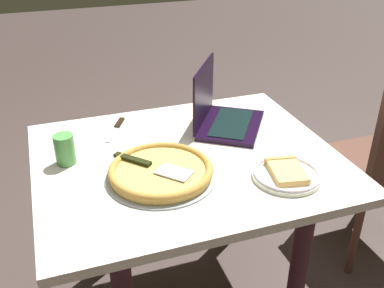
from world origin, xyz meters
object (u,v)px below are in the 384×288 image
object	(u,v)px
dining_table	(187,184)
laptop	(222,114)
table_knife	(117,127)
pizza_plate	(287,174)
drink_cup	(65,149)
pizza_tray	(161,171)

from	to	relation	value
dining_table	laptop	xyz separation A→B (m)	(-0.21, -0.18, 0.17)
dining_table	table_knife	xyz separation A→B (m)	(0.19, -0.30, 0.12)
laptop	table_knife	distance (m)	0.42
pizza_plate	table_knife	bearing A→B (deg)	-49.51
drink_cup	laptop	bearing A→B (deg)	-172.02
laptop	pizza_plate	size ratio (longest dim) A/B	1.69
pizza_plate	table_knife	size ratio (longest dim) A/B	1.19
dining_table	pizza_tray	xyz separation A→B (m)	(0.12, 0.10, 0.14)
laptop	pizza_tray	xyz separation A→B (m)	(0.33, 0.28, -0.03)
laptop	pizza_plate	bearing A→B (deg)	97.99
laptop	pizza_plate	world-z (taller)	laptop
dining_table	table_knife	size ratio (longest dim) A/B	5.55
pizza_tray	table_knife	xyz separation A→B (m)	(0.07, -0.40, -0.02)
laptop	pizza_tray	distance (m)	0.43
dining_table	pizza_tray	bearing A→B (deg)	38.21
pizza_tray	drink_cup	bearing A→B (deg)	-34.25
table_knife	drink_cup	world-z (taller)	drink_cup
pizza_tray	laptop	bearing A→B (deg)	-139.70
pizza_tray	table_knife	bearing A→B (deg)	-79.98
dining_table	pizza_plate	distance (m)	0.37
laptop	drink_cup	bearing A→B (deg)	7.98
pizza_tray	drink_cup	world-z (taller)	drink_cup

